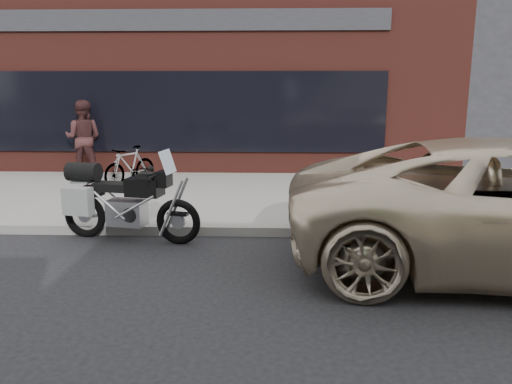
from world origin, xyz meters
TOP-DOWN VIEW (x-y plane):
  - near_sidewalk at (0.00, 7.00)m, footprint 44.00×6.00m
  - storefront at (-2.00, 13.98)m, footprint 14.00×10.07m
  - motorcycle at (-2.15, 3.78)m, footprint 2.26×0.82m
  - bicycle_rear at (-3.00, 7.32)m, footprint 1.13×1.46m
  - cafe_patron_left at (-4.50, 8.60)m, footprint 0.93×0.74m

SIDE VIEW (x-z plane):
  - near_sidewalk at x=0.00m, z-range 0.00..0.15m
  - bicycle_rear at x=-3.00m, z-range 0.15..1.03m
  - motorcycle at x=-2.15m, z-range -0.10..1.34m
  - cafe_patron_left at x=-4.50m, z-range 0.15..2.01m
  - storefront at x=-2.00m, z-range 0.00..4.50m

